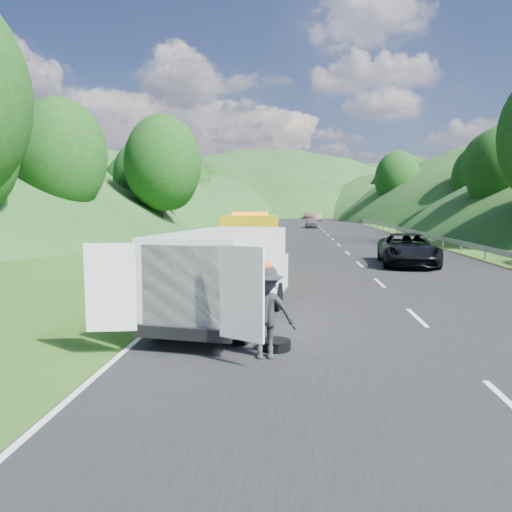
# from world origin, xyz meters

# --- Properties ---
(ground) EXTENTS (320.00, 320.00, 0.00)m
(ground) POSITION_xyz_m (0.00, 0.00, 0.00)
(ground) COLOR #38661E
(ground) RESTS_ON ground
(road_surface) EXTENTS (14.00, 200.00, 0.02)m
(road_surface) POSITION_xyz_m (3.00, 40.00, 0.01)
(road_surface) COLOR black
(road_surface) RESTS_ON ground
(guardrail) EXTENTS (0.06, 140.00, 1.52)m
(guardrail) POSITION_xyz_m (10.30, 52.50, 0.00)
(guardrail) COLOR gray
(guardrail) RESTS_ON ground
(tree_line_left) EXTENTS (14.00, 140.00, 14.00)m
(tree_line_left) POSITION_xyz_m (-19.00, 60.00, 0.00)
(tree_line_left) COLOR #1E4F17
(tree_line_left) RESTS_ON ground
(tree_line_right) EXTENTS (14.00, 140.00, 14.00)m
(tree_line_right) POSITION_xyz_m (23.00, 60.00, 0.00)
(tree_line_right) COLOR #1E4F17
(tree_line_right) RESTS_ON ground
(hills_backdrop) EXTENTS (201.00, 288.60, 44.00)m
(hills_backdrop) POSITION_xyz_m (6.50, 134.70, 0.00)
(hills_backdrop) COLOR #2D5B23
(hills_backdrop) RESTS_ON ground
(tow_truck) EXTENTS (2.49, 6.45, 2.76)m
(tow_truck) POSITION_xyz_m (-2.25, 4.41, 1.35)
(tow_truck) COLOR black
(tow_truck) RESTS_ON ground
(white_van) EXTENTS (4.00, 7.15, 2.40)m
(white_van) POSITION_xyz_m (-2.13, -2.86, 1.36)
(white_van) COLOR black
(white_van) RESTS_ON ground
(woman) EXTENTS (0.56, 0.64, 1.45)m
(woman) POSITION_xyz_m (-3.22, -0.21, 0.00)
(woman) COLOR white
(woman) RESTS_ON ground
(child) EXTENTS (0.60, 0.51, 1.11)m
(child) POSITION_xyz_m (-1.90, -1.58, 0.00)
(child) COLOR tan
(child) RESTS_ON ground
(worker) EXTENTS (1.25, 0.77, 1.87)m
(worker) POSITION_xyz_m (-0.92, -5.86, 0.00)
(worker) COLOR black
(worker) RESTS_ON ground
(suitcase) EXTENTS (0.40, 0.30, 0.58)m
(suitcase) POSITION_xyz_m (-5.17, 0.74, 0.29)
(suitcase) COLOR #504E3C
(suitcase) RESTS_ON ground
(spare_tire) EXTENTS (0.68, 0.68, 0.20)m
(spare_tire) POSITION_xyz_m (-0.75, -5.27, 0.00)
(spare_tire) COLOR black
(spare_tire) RESTS_ON ground
(passing_suv) EXTENTS (3.17, 5.99, 1.60)m
(passing_suv) POSITION_xyz_m (5.37, 9.94, 0.00)
(passing_suv) COLOR black
(passing_suv) RESTS_ON ground
(dist_car_a) EXTENTS (1.58, 3.93, 1.34)m
(dist_car_a) POSITION_xyz_m (1.86, 48.82, 0.00)
(dist_car_a) COLOR #504F54
(dist_car_a) RESTS_ON ground
(dist_car_b) EXTENTS (1.35, 3.89, 1.28)m
(dist_car_b) POSITION_xyz_m (3.77, 74.85, 0.00)
(dist_car_b) COLOR #7C5552
(dist_car_b) RESTS_ON ground
(dist_car_c) EXTENTS (2.00, 4.92, 1.43)m
(dist_car_c) POSITION_xyz_m (2.58, 86.76, 0.00)
(dist_car_c) COLOR brown
(dist_car_c) RESTS_ON ground
(dist_car_d) EXTENTS (1.58, 3.93, 1.34)m
(dist_car_d) POSITION_xyz_m (3.56, 110.80, 0.00)
(dist_car_d) COLOR #6D5D5A
(dist_car_d) RESTS_ON ground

